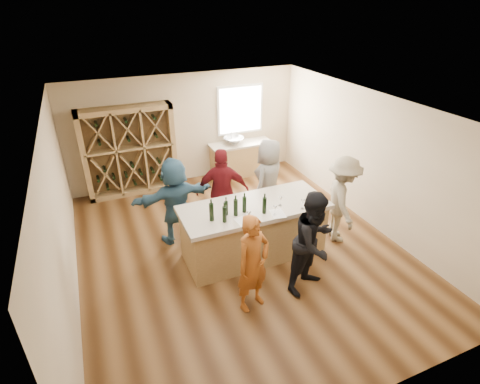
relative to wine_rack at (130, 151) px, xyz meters
name	(u,v)px	position (x,y,z in m)	size (l,w,h in m)	color
floor	(239,250)	(1.50, -3.27, -1.15)	(6.00, 7.00, 0.10)	brown
ceiling	(239,107)	(1.50, -3.27, 1.75)	(6.00, 7.00, 0.10)	white
wall_back	(186,128)	(1.50, 0.28, 0.30)	(6.00, 0.10, 2.80)	#C5B08F
wall_front	(372,327)	(1.50, -6.82, 0.30)	(6.00, 0.10, 2.80)	#C5B08F
wall_left	(56,221)	(-1.55, -3.27, 0.30)	(0.10, 7.00, 2.80)	#C5B08F
wall_right	(373,160)	(4.55, -3.27, 0.30)	(0.10, 7.00, 2.80)	#C5B08F
window_frame	(240,110)	(3.00, 0.20, 0.65)	(1.30, 0.06, 1.30)	white
window_pane	(241,110)	(3.00, 0.17, 0.65)	(1.18, 0.01, 1.18)	white
wine_rack	(130,151)	(0.00, 0.00, 0.00)	(2.20, 0.45, 2.20)	#9D7B4B
back_counter_base	(241,160)	(2.90, -0.07, -0.67)	(1.60, 0.58, 0.86)	#9D7B4B
back_counter_top	(241,144)	(2.90, -0.07, -0.21)	(1.70, 0.62, 0.06)	#BEB09C
sink	(234,141)	(2.70, -0.07, -0.09)	(0.54, 0.54, 0.19)	silver
faucet	(231,136)	(2.70, 0.11, -0.03)	(0.02, 0.02, 0.30)	silver
tasting_counter_base	(254,232)	(1.69, -3.53, -0.60)	(2.60, 1.00, 1.00)	#9D7B4B
tasting_counter_top	(254,207)	(1.69, -3.53, -0.06)	(2.72, 1.12, 0.08)	#BEB09C
wine_bottle_a	(211,212)	(0.81, -3.70, 0.14)	(0.08, 0.08, 0.32)	black
wine_bottle_b	(224,214)	(0.99, -3.83, 0.12)	(0.07, 0.07, 0.29)	black
wine_bottle_c	(226,208)	(1.10, -3.63, 0.11)	(0.07, 0.07, 0.27)	black
wine_bottle_d	(236,208)	(1.24, -3.71, 0.13)	(0.08, 0.08, 0.31)	black
wine_bottle_e	(244,205)	(1.43, -3.67, 0.13)	(0.07, 0.07, 0.30)	black
wine_glass_a	(249,217)	(1.37, -3.98, 0.07)	(0.07, 0.07, 0.19)	white
wine_glass_b	(275,211)	(1.88, -3.96, 0.06)	(0.06, 0.06, 0.16)	white
wine_glass_c	(303,204)	(2.43, -3.97, 0.07)	(0.07, 0.07, 0.18)	white
wine_glass_d	(280,201)	(2.12, -3.72, 0.07)	(0.07, 0.07, 0.18)	white
tasting_menu_a	(242,221)	(1.28, -3.93, -0.02)	(0.21, 0.29, 0.00)	white
tasting_menu_b	(278,214)	(1.94, -3.95, -0.02)	(0.23, 0.32, 0.00)	white
tasting_menu_c	(308,205)	(2.60, -3.89, -0.02)	(0.20, 0.27, 0.00)	white
person_near_left	(253,264)	(1.10, -4.75, -0.27)	(0.61, 0.44, 1.67)	#994C19
person_near_right	(314,242)	(2.20, -4.73, -0.19)	(0.88, 0.48, 1.81)	black
person_server	(342,200)	(3.50, -3.72, -0.20)	(1.16, 0.54, 1.80)	gray
person_far_mid	(223,192)	(1.45, -2.52, -0.18)	(1.08, 0.55, 1.84)	#590F14
person_far_right	(269,180)	(2.55, -2.42, -0.18)	(0.90, 0.58, 1.84)	slate
person_far_left	(176,201)	(0.48, -2.46, -0.21)	(1.66, 0.59, 1.78)	#335972
wine_bottle_f	(264,205)	(1.74, -3.83, 0.13)	(0.07, 0.07, 0.30)	black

